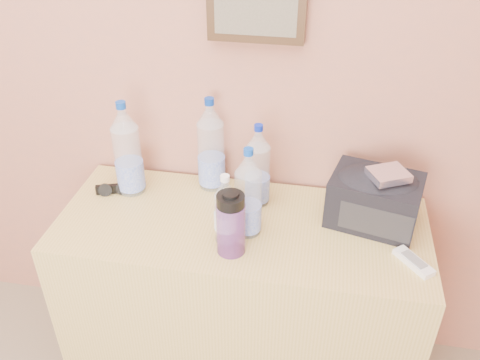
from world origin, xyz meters
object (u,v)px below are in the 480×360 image
at_px(pet_small, 226,212).
at_px(toiletry_bag, 375,197).
at_px(sunglasses, 115,189).
at_px(foil_packet, 388,175).
at_px(dresser, 241,304).
at_px(pet_large_c, 258,169).
at_px(nalgene_bottle, 231,223).
at_px(pet_large_b, 211,149).
at_px(pet_large_a, 128,153).
at_px(ac_remote, 414,262).
at_px(pet_large_d, 248,197).

relative_size(pet_small, toiletry_bag, 0.86).
bearing_deg(sunglasses, foil_packet, -20.34).
distance_m(dresser, toiletry_bag, 0.63).
height_order(dresser, toiletry_bag, toiletry_bag).
bearing_deg(pet_large_c, nalgene_bottle, -98.18).
xyz_separation_m(pet_large_b, toiletry_bag, (0.56, -0.11, -0.06)).
bearing_deg(dresser, nalgene_bottle, -92.36).
bearing_deg(nalgene_bottle, pet_large_a, 148.36).
height_order(pet_large_a, pet_small, pet_large_a).
height_order(dresser, pet_small, pet_small).
relative_size(nalgene_bottle, ac_remote, 1.60).
relative_size(sunglasses, ac_remote, 0.98).
xyz_separation_m(pet_large_d, pet_small, (-0.06, -0.05, -0.03)).
distance_m(pet_small, ac_remote, 0.57).
bearing_deg(sunglasses, nalgene_bottle, -44.61).
bearing_deg(ac_remote, dresser, -139.86).
distance_m(pet_large_b, foil_packet, 0.60).
bearing_deg(pet_large_b, toiletry_bag, -11.14).
height_order(pet_small, toiletry_bag, pet_small).
relative_size(pet_large_b, toiletry_bag, 1.24).
bearing_deg(pet_large_c, pet_large_d, -91.53).
distance_m(pet_large_a, nalgene_bottle, 0.48).
height_order(toiletry_bag, foil_packet, foil_packet).
distance_m(pet_large_a, sunglasses, 0.15).
distance_m(pet_large_b, nalgene_bottle, 0.37).
relative_size(pet_large_a, toiletry_bag, 1.24).
distance_m(dresser, foil_packet, 0.73).
xyz_separation_m(nalgene_bottle, sunglasses, (-0.46, 0.22, -0.09)).
height_order(pet_large_b, nalgene_bottle, pet_large_b).
relative_size(pet_large_a, sunglasses, 2.65).
bearing_deg(nalgene_bottle, pet_large_c, 81.82).
relative_size(sunglasses, foil_packet, 1.16).
relative_size(pet_large_c, toiletry_bag, 1.08).
distance_m(pet_small, sunglasses, 0.48).
distance_m(pet_large_c, nalgene_bottle, 0.27).
xyz_separation_m(pet_large_c, toiletry_bag, (0.38, -0.04, -0.04)).
bearing_deg(ac_remote, pet_large_a, -142.12).
bearing_deg(pet_small, foil_packet, 17.74).
xyz_separation_m(pet_large_b, nalgene_bottle, (0.14, -0.34, -0.05)).
bearing_deg(pet_large_c, sunglasses, -175.51).
bearing_deg(nalgene_bottle, pet_large_b, 112.21).
bearing_deg(pet_large_a, foil_packet, -3.47).
xyz_separation_m(pet_large_b, pet_large_c, (0.18, -0.07, -0.02)).
height_order(dresser, foil_packet, foil_packet).
relative_size(pet_large_c, ac_remote, 2.24).
bearing_deg(pet_large_c, pet_small, -106.60).
xyz_separation_m(pet_large_b, ac_remote, (0.68, -0.30, -0.14)).
xyz_separation_m(sunglasses, foil_packet, (0.91, -0.02, 0.18)).
relative_size(ac_remote, foil_packet, 1.18).
bearing_deg(sunglasses, pet_large_c, -14.32).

